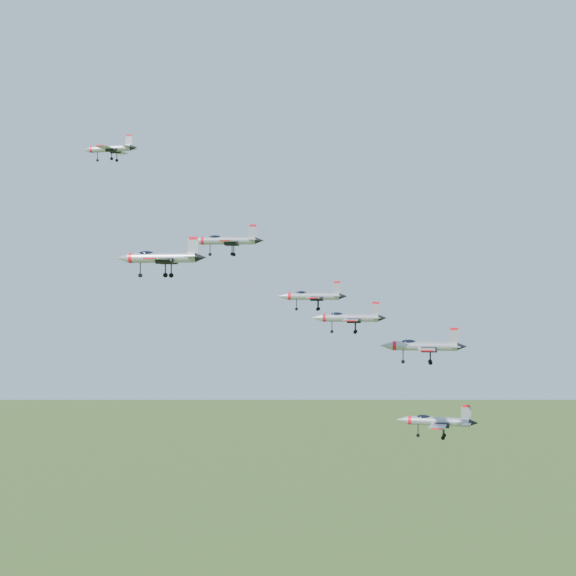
# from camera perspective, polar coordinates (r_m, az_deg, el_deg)

# --- Properties ---
(jet_lead) EXTENTS (10.84, 8.98, 2.90)m
(jet_lead) POSITION_cam_1_polar(r_m,az_deg,el_deg) (149.77, -12.61, 9.65)
(jet_lead) COLOR #979BA3
(jet_left_high) EXTENTS (12.72, 10.60, 3.40)m
(jet_left_high) POSITION_cam_1_polar(r_m,az_deg,el_deg) (136.97, -4.43, 3.39)
(jet_left_high) COLOR #979BA3
(jet_right_high) EXTENTS (13.45, 11.03, 3.61)m
(jet_right_high) POSITION_cam_1_polar(r_m,az_deg,el_deg) (114.65, -9.11, 2.15)
(jet_right_high) COLOR #979BA3
(jet_left_low) EXTENTS (11.51, 9.54, 3.07)m
(jet_left_low) POSITION_cam_1_polar(r_m,az_deg,el_deg) (131.55, 1.68, -0.57)
(jet_left_low) COLOR #979BA3
(jet_right_low) EXTENTS (11.14, 9.21, 2.98)m
(jet_right_low) POSITION_cam_1_polar(r_m,az_deg,el_deg) (118.35, 4.30, -2.12)
(jet_right_low) COLOR #979BA3
(jet_trail) EXTENTS (13.15, 10.84, 3.52)m
(jet_trail) POSITION_cam_1_polar(r_m,az_deg,el_deg) (123.37, 9.50, -4.08)
(jet_trail) COLOR #979BA3
(jet_extra) EXTENTS (14.02, 11.61, 3.75)m
(jet_extra) POSITION_cam_1_polar(r_m,az_deg,el_deg) (141.58, 10.47, -9.29)
(jet_extra) COLOR #979BA3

